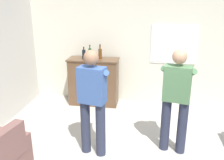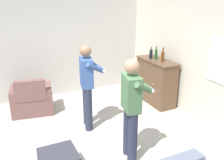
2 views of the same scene
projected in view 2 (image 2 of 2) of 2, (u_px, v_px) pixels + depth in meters
The scene contains 10 objects.
ground at pixel (81, 148), 4.37m from camera, with size 10.40×10.40×0.00m, color #B2ADA3.
wall_back_with_window at pixel (206, 55), 4.97m from camera, with size 5.20×0.15×2.80m.
wall_side_left at pixel (44, 43), 6.16m from camera, with size 0.12×5.20×2.80m, color beige.
armchair at pixel (32, 101), 5.57m from camera, with size 0.77×0.97×0.85m.
sideboard_cabinet at pixel (156, 81), 6.05m from camera, with size 1.14×0.49×1.08m.
bottle_wine_green at pixel (151, 54), 5.98m from camera, with size 0.08×0.08×0.27m.
bottle_liquor_amber at pixel (163, 56), 5.71m from camera, with size 0.08×0.08×0.32m.
bottle_spirits_clear at pixel (156, 54), 5.89m from camera, with size 0.07×0.07×0.31m.
person_standing_left at pixel (87, 83), 4.78m from camera, with size 0.54×0.51×1.68m.
person_standing_right at pixel (132, 106), 3.82m from camera, with size 0.54×0.51×1.68m.
Camera 2 is at (3.58, -1.12, 2.59)m, focal length 40.00 mm.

